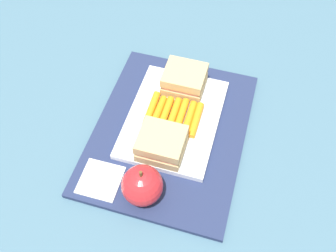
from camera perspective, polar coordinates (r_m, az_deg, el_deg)
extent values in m
plane|color=#42667A|center=(0.74, 0.27, -1.10)|extent=(2.40, 2.40, 0.00)
cube|color=navy|center=(0.74, 0.27, -0.88)|extent=(0.36, 0.28, 0.01)
cube|color=white|center=(0.74, 0.81, 1.13)|extent=(0.23, 0.17, 0.01)
cube|color=tan|center=(0.78, 2.40, 6.25)|extent=(0.07, 0.08, 0.02)
cube|color=pink|center=(0.77, 2.44, 6.89)|extent=(0.07, 0.07, 0.01)
cube|color=tan|center=(0.76, 2.47, 7.54)|extent=(0.07, 0.08, 0.02)
cube|color=tan|center=(0.69, -0.95, -3.18)|extent=(0.07, 0.08, 0.02)
cube|color=pink|center=(0.68, -0.96, -2.60)|extent=(0.07, 0.07, 0.01)
cube|color=tan|center=(0.67, -0.98, -2.01)|extent=(0.07, 0.08, 0.02)
cylinder|color=orange|center=(0.74, -2.46, 2.58)|extent=(0.08, 0.01, 0.02)
cylinder|color=orange|center=(0.74, -1.44, 2.16)|extent=(0.08, 0.01, 0.02)
cylinder|color=orange|center=(0.73, -0.36, 1.95)|extent=(0.08, 0.01, 0.02)
cylinder|color=orange|center=(0.73, 0.87, 1.70)|extent=(0.08, 0.01, 0.01)
cylinder|color=orange|center=(0.73, 1.94, 1.55)|extent=(0.08, 0.01, 0.02)
cylinder|color=orange|center=(0.73, 3.12, 1.21)|extent=(0.08, 0.01, 0.02)
cylinder|color=orange|center=(0.73, 4.15, 0.87)|extent=(0.08, 0.01, 0.02)
sphere|color=red|center=(0.64, -3.82, -8.74)|extent=(0.07, 0.07, 0.07)
cylinder|color=brown|center=(0.60, -4.03, -7.08)|extent=(0.01, 0.01, 0.01)
cube|color=white|center=(0.69, -9.93, -7.84)|extent=(0.07, 0.07, 0.00)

